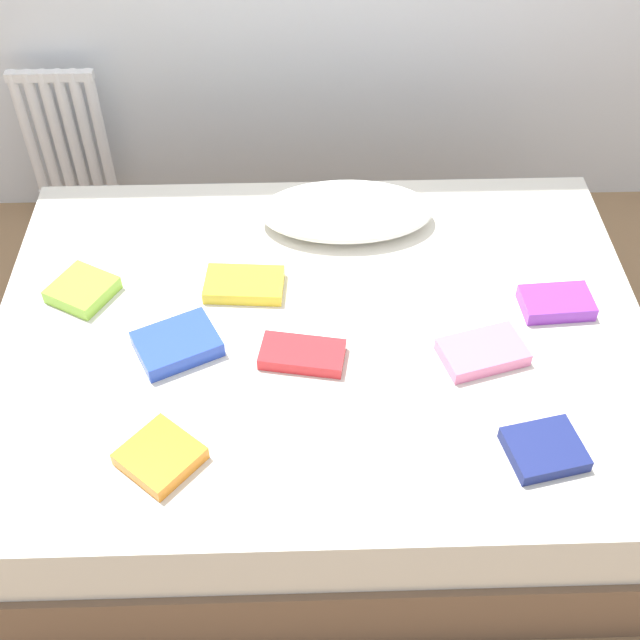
{
  "coord_description": "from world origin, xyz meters",
  "views": [
    {
      "loc": [
        -0.05,
        -1.68,
        2.25
      ],
      "look_at": [
        0.0,
        0.05,
        0.48
      ],
      "focal_mm": 45.59,
      "sensor_mm": 36.0,
      "label": 1
    }
  ],
  "objects_px": {
    "textbook_navy": "(544,449)",
    "textbook_yellow": "(244,285)",
    "pillow": "(346,211)",
    "textbook_pink": "(483,352)",
    "radiator": "(65,137)",
    "textbook_blue": "(177,344)",
    "textbook_purple": "(556,303)",
    "textbook_red": "(302,354)",
    "textbook_orange": "(160,456)",
    "textbook_lime": "(82,290)",
    "bed": "(320,382)"
  },
  "relations": [
    {
      "from": "textbook_yellow",
      "to": "textbook_lime",
      "type": "distance_m",
      "value": 0.5
    },
    {
      "from": "bed",
      "to": "pillow",
      "type": "distance_m",
      "value": 0.59
    },
    {
      "from": "textbook_navy",
      "to": "textbook_purple",
      "type": "xyz_separation_m",
      "value": [
        0.16,
        0.53,
        0.0
      ]
    },
    {
      "from": "bed",
      "to": "textbook_pink",
      "type": "height_order",
      "value": "textbook_pink"
    },
    {
      "from": "bed",
      "to": "textbook_purple",
      "type": "xyz_separation_m",
      "value": [
        0.72,
        0.06,
        0.28
      ]
    },
    {
      "from": "bed",
      "to": "textbook_blue",
      "type": "distance_m",
      "value": 0.51
    },
    {
      "from": "radiator",
      "to": "textbook_blue",
      "type": "distance_m",
      "value": 1.41
    },
    {
      "from": "bed",
      "to": "textbook_purple",
      "type": "relative_size",
      "value": 9.46
    },
    {
      "from": "bed",
      "to": "textbook_pink",
      "type": "distance_m",
      "value": 0.55
    },
    {
      "from": "radiator",
      "to": "textbook_blue",
      "type": "bearing_deg",
      "value": -65.26
    },
    {
      "from": "textbook_red",
      "to": "textbook_blue",
      "type": "xyz_separation_m",
      "value": [
        -0.36,
        0.05,
        0.01
      ]
    },
    {
      "from": "textbook_blue",
      "to": "textbook_yellow",
      "type": "xyz_separation_m",
      "value": [
        0.18,
        0.25,
        -0.0
      ]
    },
    {
      "from": "textbook_red",
      "to": "textbook_pink",
      "type": "bearing_deg",
      "value": 9.54
    },
    {
      "from": "bed",
      "to": "textbook_lime",
      "type": "distance_m",
      "value": 0.8
    },
    {
      "from": "textbook_navy",
      "to": "textbook_orange",
      "type": "bearing_deg",
      "value": 167.39
    },
    {
      "from": "radiator",
      "to": "pillow",
      "type": "relative_size",
      "value": 1.0
    },
    {
      "from": "textbook_pink",
      "to": "textbook_yellow",
      "type": "relative_size",
      "value": 0.98
    },
    {
      "from": "textbook_red",
      "to": "textbook_purple",
      "type": "xyz_separation_m",
      "value": [
        0.77,
        0.18,
        0.0
      ]
    },
    {
      "from": "pillow",
      "to": "textbook_purple",
      "type": "xyz_separation_m",
      "value": [
        0.62,
        -0.43,
        -0.03
      ]
    },
    {
      "from": "textbook_navy",
      "to": "textbook_blue",
      "type": "distance_m",
      "value": 1.06
    },
    {
      "from": "textbook_orange",
      "to": "textbook_lime",
      "type": "xyz_separation_m",
      "value": [
        -0.31,
        0.63,
        0.0
      ]
    },
    {
      "from": "pillow",
      "to": "textbook_purple",
      "type": "relative_size",
      "value": 2.77
    },
    {
      "from": "textbook_pink",
      "to": "textbook_yellow",
      "type": "height_order",
      "value": "textbook_pink"
    },
    {
      "from": "textbook_pink",
      "to": "textbook_lime",
      "type": "xyz_separation_m",
      "value": [
        -1.19,
        0.29,
        0.0
      ]
    },
    {
      "from": "textbook_navy",
      "to": "textbook_blue",
      "type": "relative_size",
      "value": 0.83
    },
    {
      "from": "bed",
      "to": "textbook_purple",
      "type": "bearing_deg",
      "value": 4.75
    },
    {
      "from": "textbook_pink",
      "to": "textbook_red",
      "type": "height_order",
      "value": "textbook_pink"
    },
    {
      "from": "radiator",
      "to": "textbook_lime",
      "type": "xyz_separation_m",
      "value": [
        0.28,
        -1.04,
        0.12
      ]
    },
    {
      "from": "textbook_red",
      "to": "textbook_purple",
      "type": "relative_size",
      "value": 1.13
    },
    {
      "from": "pillow",
      "to": "textbook_navy",
      "type": "xyz_separation_m",
      "value": [
        0.46,
        -0.97,
        -0.03
      ]
    },
    {
      "from": "textbook_navy",
      "to": "bed",
      "type": "bearing_deg",
      "value": 127.8
    },
    {
      "from": "textbook_blue",
      "to": "textbook_lime",
      "type": "bearing_deg",
      "value": 116.66
    },
    {
      "from": "textbook_red",
      "to": "textbook_orange",
      "type": "distance_m",
      "value": 0.5
    },
    {
      "from": "textbook_pink",
      "to": "textbook_red",
      "type": "distance_m",
      "value": 0.52
    },
    {
      "from": "textbook_lime",
      "to": "pillow",
      "type": "bearing_deg",
      "value": 51.46
    },
    {
      "from": "textbook_pink",
      "to": "textbook_blue",
      "type": "xyz_separation_m",
      "value": [
        -0.88,
        0.05,
        0.0
      ]
    },
    {
      "from": "textbook_navy",
      "to": "textbook_yellow",
      "type": "xyz_separation_m",
      "value": [
        -0.8,
        0.64,
        0.0
      ]
    },
    {
      "from": "textbook_navy",
      "to": "textbook_orange",
      "type": "height_order",
      "value": "textbook_orange"
    },
    {
      "from": "bed",
      "to": "radiator",
      "type": "relative_size",
      "value": 3.41
    },
    {
      "from": "textbook_red",
      "to": "textbook_blue",
      "type": "relative_size",
      "value": 1.05
    },
    {
      "from": "pillow",
      "to": "textbook_blue",
      "type": "height_order",
      "value": "pillow"
    },
    {
      "from": "textbook_navy",
      "to": "textbook_red",
      "type": "bearing_deg",
      "value": 138.49
    },
    {
      "from": "textbook_navy",
      "to": "textbook_purple",
      "type": "height_order",
      "value": "textbook_purple"
    },
    {
      "from": "textbook_red",
      "to": "textbook_orange",
      "type": "xyz_separation_m",
      "value": [
        -0.37,
        -0.34,
        0.0
      ]
    },
    {
      "from": "textbook_orange",
      "to": "textbook_lime",
      "type": "bearing_deg",
      "value": 67.12
    },
    {
      "from": "textbook_orange",
      "to": "textbook_purple",
      "type": "relative_size",
      "value": 0.84
    },
    {
      "from": "textbook_blue",
      "to": "textbook_red",
      "type": "bearing_deg",
      "value": -33.29
    },
    {
      "from": "textbook_pink",
      "to": "textbook_lime",
      "type": "distance_m",
      "value": 1.23
    },
    {
      "from": "textbook_red",
      "to": "textbook_blue",
      "type": "distance_m",
      "value": 0.36
    },
    {
      "from": "textbook_purple",
      "to": "textbook_orange",
      "type": "bearing_deg",
      "value": -158.97
    }
  ]
}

